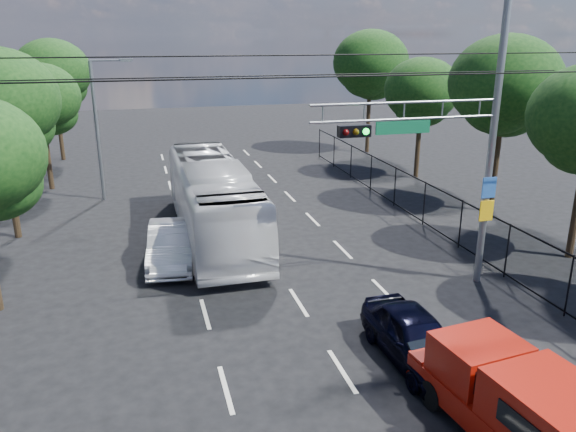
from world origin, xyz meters
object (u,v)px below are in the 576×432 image
object	(u,v)px
navy_hatchback	(415,337)
white_van	(171,244)
red_pickup	(518,402)
white_bus	(213,200)
signal_mast	(460,133)

from	to	relation	value
navy_hatchback	white_van	world-z (taller)	white_van
red_pickup	navy_hatchback	world-z (taller)	red_pickup
white_bus	white_van	xyz separation A→B (m)	(-1.95, -2.53, -0.87)
navy_hatchback	white_bus	world-z (taller)	white_bus
navy_hatchback	white_bus	size ratio (longest dim) A/B	0.35
white_bus	white_van	distance (m)	3.31
signal_mast	white_van	xyz separation A→B (m)	(-8.97, 4.41, -4.49)
signal_mast	red_pickup	bearing A→B (deg)	-110.43
red_pickup	white_van	world-z (taller)	red_pickup
red_pickup	white_van	distance (m)	13.38
white_bus	signal_mast	bearing A→B (deg)	-44.89
red_pickup	white_van	bearing A→B (deg)	117.59
signal_mast	white_bus	distance (m)	10.51
navy_hatchback	white_bus	xyz separation A→B (m)	(-3.74, 10.92, 0.94)
white_bus	navy_hatchback	bearing A→B (deg)	-71.36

